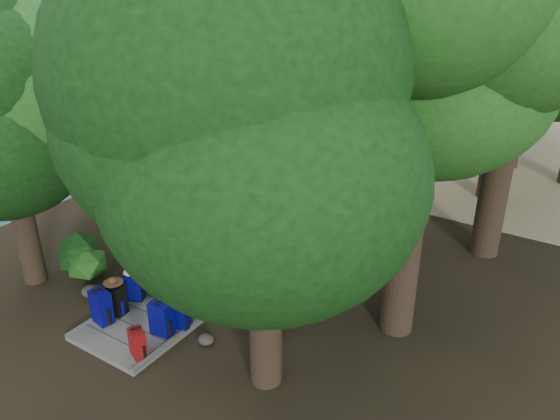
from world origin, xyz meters
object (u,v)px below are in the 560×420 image
Objects in this scene: backpack_right_a at (137,341)px; backpack_right_d at (197,300)px; duffel_right_black at (236,272)px; backpack_right_b at (161,316)px; duffel_right_khaki at (214,289)px; sun_lounger at (476,164)px; kayak at (319,134)px; backpack_left_a at (101,305)px; backpack_left_b at (115,297)px; backpack_left_c at (134,285)px; lone_suitcase_on_sand at (376,159)px; backpack_right_c at (179,311)px; backpack_left_d at (177,263)px; suitcase_on_boardwalk at (147,278)px.

backpack_right_a is 1.77m from backpack_right_d.
backpack_right_b is at bearing -91.58° from duffel_right_black.
duffel_right_khaki is 0.31× the size of sun_lounger.
backpack_right_b is at bearing -48.74° from kayak.
backpack_left_b is (-0.00, 0.38, -0.02)m from backpack_left_a.
backpack_left_c reaches higher than lone_suitcase_on_sand.
backpack_left_c is at bearing 103.26° from backpack_left_a.
duffel_right_black is at bearing -112.99° from sun_lounger.
backpack_left_c is 11.09m from lone_suitcase_on_sand.
backpack_right_c is 0.93× the size of duffel_right_black.
backpack_right_a is (1.44, -2.70, 0.03)m from backpack_left_d.
suitcase_on_boardwalk reaches higher than backpack_right_d.
backpack_left_b is 1.09× the size of backpack_left_c.
backpack_right_c is 1.32× the size of backpack_right_d.
backpack_right_d is (1.44, 1.41, -0.14)m from backpack_left_a.
backpack_right_d is (1.48, 0.43, -0.08)m from backpack_left_c.
sun_lounger is at bearing 54.89° from suitcase_on_boardwalk.
backpack_right_a is at bearing -49.23° from kayak.
backpack_right_d is 0.29× the size of sun_lounger.
backpack_left_d is 3.06m from backpack_right_a.
duffel_right_black is 0.24× the size of kayak.
backpack_left_a reaches higher than backpack_left_d.
backpack_right_c is (0.15, 0.38, -0.04)m from backpack_right_b.
backpack_right_d is 1.44m from duffel_right_black.
backpack_left_c is 0.38× the size of sun_lounger.
kayak is at bearing 146.10° from lone_suitcase_on_sand.
backpack_right_b is 1.48× the size of backpack_right_d.
backpack_left_a is at bearing -54.29° from kayak.
duffel_right_khaki is 0.76× the size of duffel_right_black.
backpack_left_a is 1.40× the size of backpack_left_d.
backpack_right_d is 0.61m from duffel_right_khaki.
backpack_right_b is 0.41m from backpack_right_c.
backpack_right_b is 2.45m from duffel_right_black.
suitcase_on_boardwalk reaches higher than backpack_right_a.
backpack_left_d is at bearing 64.17° from backpack_left_c.
backpack_left_c is at bearing 90.11° from backpack_left_b.
backpack_left_c is (-0.05, 0.98, -0.06)m from backpack_left_a.
backpack_left_c is at bearing -91.03° from backpack_left_d.
sun_lounger is (2.71, 12.96, -0.16)m from backpack_right_c.
backpack_right_d is (1.44, 1.03, -0.12)m from backpack_left_b.
suitcase_on_boardwalk is at bearing 102.98° from backpack_left_a.
duffel_right_khaki is (-0.09, 1.24, -0.16)m from backpack_right_c.
lone_suitcase_on_sand is (0.98, 11.64, -0.14)m from backpack_left_b.
backpack_left_b is 1.32× the size of duffel_right_khaki.
backpack_left_c is 13.45m from sun_lounger.
sun_lounger is (3.22, 1.72, -0.05)m from lone_suitcase_on_sand.
kayak is at bearing 109.50° from duffel_right_black.
suitcase_on_boardwalk reaches higher than backpack_left_d.
backpack_right_c is at bearing -87.75° from duffel_right_black.
backpack_left_b reaches higher than backpack_right_a.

